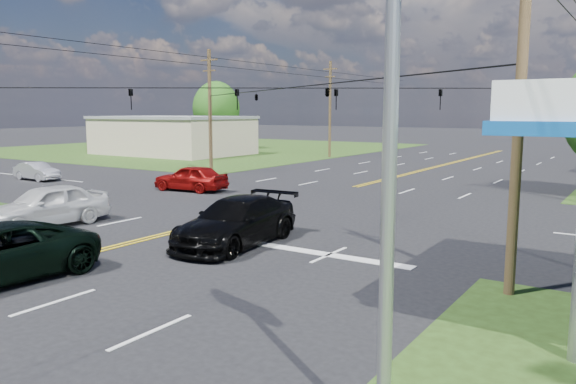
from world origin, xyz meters
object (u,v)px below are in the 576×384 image
Objects in this scene: pole_nw at (210,110)px; sedan_silver at (37,171)px; pickup_white at (46,205)px; polesign_se at (393,11)px; retail_nw at (173,137)px; pole_left_far at (330,108)px; tree_far_l at (216,109)px; pole_se at (520,108)px; suv_black at (236,222)px.

pole_nw is 13.21m from sedan_silver.
polesign_se reaches higher than pickup_white.
pole_left_far is (17.00, 6.00, 3.17)m from retail_nw.
tree_far_l reaches higher than polesign_se.
pole_left_far is at bearing 125.10° from pole_se.
pole_left_far is 40.26m from suv_black.
pole_nw is 29.83m from tree_far_l.
pole_se is 1.22× the size of polesign_se.
pole_se is 18.89m from pickup_white.
pole_left_far is 1.93× the size of pickup_white.
retail_nw is 2.71× the size of suv_black.
pole_left_far is (-26.00, 37.00, 0.25)m from pole_se.
pickup_white is at bearing -52.68° from retail_nw.
pole_nw is 21.09m from pickup_white.
pole_se is at bearing -35.79° from retail_nw.
pole_se is (43.00, -31.00, 2.92)m from retail_nw.
pole_left_far is 19.42m from tree_far_l.
suv_black is (16.42, -17.50, -4.06)m from pole_nw.
retail_nw is at bearing 133.14° from suv_black.
retail_nw is 1.60× the size of pole_left_far.
pickup_white is 20.36m from polesign_se.
sedan_silver is (11.51, -33.00, -4.56)m from tree_far_l.
polesign_se is (9.58, -8.70, 5.25)m from suv_black.
pole_left_far is at bearing 19.44° from retail_nw.
retail_nw is at bearing 133.77° from pickup_white.
retail_nw is 1.68× the size of pole_se.
pole_se is 34.70m from sedan_silver.
tree_far_l reaches higher than pickup_white.
suv_black is at bearing -107.34° from sedan_silver.
pole_se is 1.61× the size of suv_black.
pole_se is 1.09× the size of tree_far_l.
pole_se is 2.46× the size of sedan_silver.
sedan_silver is 0.50× the size of polesign_se.
suv_black is (35.42, -40.50, -4.34)m from tree_far_l.
pole_se is 45.22m from pole_left_far.
pole_nw is at bearing -50.44° from tree_far_l.
tree_far_l is 1.68× the size of pickup_white.
tree_far_l is at bearing 19.30° from sedan_silver.
tree_far_l is at bearing 132.45° from polesign_se.
pickup_white is at bearing -57.82° from tree_far_l.
polesign_se is at bearing -42.36° from retail_nw.
retail_nw is at bearing 144.21° from pole_se.
suv_black is at bearing -46.82° from pole_nw.
pickup_white is (7.59, -19.26, -4.03)m from pole_nw.
pole_se is 8.29m from polesign_se.
pole_se is 1.83× the size of pickup_white.
pole_se is at bearing 90.00° from polesign_se.
pickup_white is at bearing -68.48° from pole_nw.
pole_left_far is at bearing -11.89° from tree_far_l.
pole_nw is at bearing -36.77° from sedan_silver.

